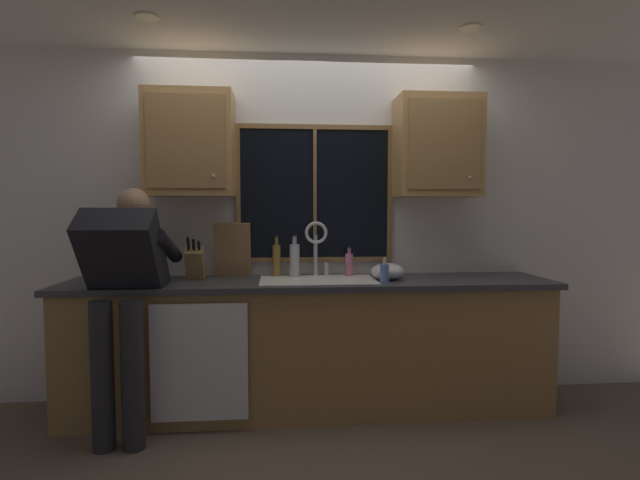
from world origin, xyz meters
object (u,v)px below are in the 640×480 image
Objects in this scene: cutting_board at (233,250)px; bottle_green_glass at (295,259)px; soap_dispenser at (384,273)px; bottle_amber_small at (349,264)px; mixing_bowl at (388,272)px; knife_block at (195,264)px; person_standing at (124,284)px; bottle_tall_clear at (277,259)px.

bottle_green_glass is (0.45, -0.04, -0.07)m from cutting_board.
bottle_amber_small is (-0.19, 0.32, 0.02)m from soap_dispenser.
mixing_bowl is 1.38× the size of soap_dispenser.
knife_block is 1.05× the size of bottle_green_glass.
soap_dispenser is at bearing -27.71° from bottle_green_glass.
bottle_tall_clear is at bearing 29.09° from person_standing.
bottle_tall_clear is at bearing 11.90° from knife_block.
soap_dispenser is at bearing 5.55° from person_standing.
mixing_bowl is (1.34, -0.09, -0.06)m from knife_block.
bottle_green_glass is 1.03× the size of bottle_tall_clear.
bottle_amber_small is at bearing 120.57° from soap_dispenser.
knife_block reaches higher than bottle_amber_small.
bottle_amber_small is at bearing 18.39° from person_standing.
bottle_green_glass reaches higher than soap_dispenser.
bottle_amber_small is at bearing 4.64° from knife_block.
cutting_board is (0.25, 0.12, 0.09)m from knife_block.
bottle_amber_small is (0.40, 0.01, -0.04)m from bottle_green_glass.
person_standing reaches higher than bottle_amber_small.
bottle_amber_small is at bearing -3.21° from bottle_tall_clear.
soap_dispenser is 0.67m from bottle_green_glass.
knife_block is 1.36× the size of mixing_bowl.
person_standing is 1.16m from bottle_green_glass.
knife_block is at bearing -175.36° from bottle_amber_small.
soap_dispenser is (1.65, 0.16, 0.03)m from person_standing.
person_standing is 0.81m from cutting_board.
knife_block is 0.29m from cutting_board.
cutting_board reaches higher than bottle_green_glass.
person_standing reaches higher than soap_dispenser.
cutting_board reaches higher than bottle_amber_small.
person_standing is at bearing -150.91° from bottle_tall_clear.
person_standing is at bearing -139.61° from cutting_board.
cutting_board reaches higher than bottle_tall_clear.
bottle_amber_small reaches higher than soap_dispenser.
knife_block reaches higher than mixing_bowl.
person_standing is 1.06m from bottle_tall_clear.
bottle_green_glass reaches higher than knife_block.
knife_block is 1.10m from bottle_amber_small.
bottle_green_glass is 1.42× the size of bottle_amber_small.
bottle_amber_small is (-0.25, 0.18, 0.04)m from mixing_bowl.
knife_block is at bearing 169.64° from soap_dispenser.
person_standing is 0.54m from knife_block.
bottle_tall_clear is 0.53m from bottle_amber_small.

